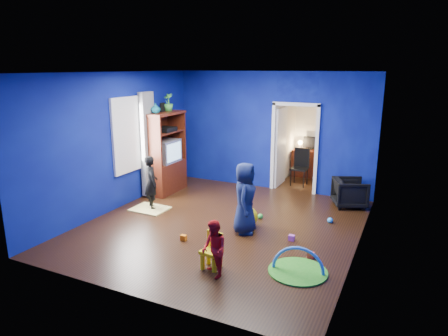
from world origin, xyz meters
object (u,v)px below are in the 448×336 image
at_px(hopper_ball, 247,217).
at_px(play_mat, 298,271).
at_px(armchair, 350,193).
at_px(vase, 156,108).
at_px(tv_armoire, 165,153).
at_px(study_desk, 309,163).
at_px(toddler_red, 214,249).
at_px(kid_chair, 211,253).
at_px(folding_chair, 299,168).
at_px(child_black, 151,183).
at_px(child_navy, 245,198).
at_px(crt_tv, 166,151).

xyz_separation_m(hopper_ball, play_mat, (1.36, -1.28, -0.19)).
bearing_deg(armchair, vase, 81.54).
xyz_separation_m(tv_armoire, study_desk, (2.82, 2.91, -0.60)).
bearing_deg(play_mat, armchair, 86.20).
height_order(toddler_red, kid_chair, toddler_red).
height_order(vase, folding_chair, vase).
distance_m(armchair, child_black, 4.34).
height_order(child_navy, toddler_red, child_navy).
bearing_deg(play_mat, child_navy, 141.64).
distance_m(vase, crt_tv, 1.10).
relative_size(child_black, kid_chair, 2.33).
height_order(child_black, hopper_ball, child_black).
height_order(child_black, kid_chair, child_black).
height_order(hopper_ball, kid_chair, kid_chair).
bearing_deg(armchair, hopper_ball, 119.15).
distance_m(child_black, play_mat, 3.91).
bearing_deg(child_black, toddler_red, -178.33).
bearing_deg(tv_armoire, toddler_red, -46.87).
bearing_deg(child_black, kid_chair, -177.10).
bearing_deg(tv_armoire, hopper_ball, -24.54).
height_order(vase, tv_armoire, vase).
distance_m(child_black, tv_armoire, 1.29).
bearing_deg(crt_tv, child_black, -71.91).
relative_size(child_black, vase, 5.13).
height_order(crt_tv, hopper_ball, crt_tv).
bearing_deg(crt_tv, study_desk, 46.26).
relative_size(toddler_red, vase, 3.78).
height_order(armchair, play_mat, armchair).
relative_size(armchair, kid_chair, 1.37).
height_order(vase, kid_chair, vase).
relative_size(hopper_ball, kid_chair, 0.81).
relative_size(child_navy, toddler_red, 1.55).
distance_m(crt_tv, play_mat, 4.83).
height_order(toddler_red, hopper_ball, toddler_red).
bearing_deg(tv_armoire, play_mat, -31.85).
xyz_separation_m(toddler_red, crt_tv, (-2.91, 3.15, 0.59)).
xyz_separation_m(child_black, crt_tv, (-0.38, 1.16, 0.44)).
bearing_deg(crt_tv, toddler_red, -47.26).
bearing_deg(toddler_red, child_navy, 139.86).
bearing_deg(armchair, tv_armoire, 77.71).
bearing_deg(vase, kid_chair, -43.43).
distance_m(toddler_red, vase, 4.42).
relative_size(hopper_ball, study_desk, 0.46).
xyz_separation_m(armchair, play_mat, (-0.22, -3.35, -0.30)).
height_order(armchair, toddler_red, toddler_red).
bearing_deg(vase, play_mat, -28.67).
height_order(toddler_red, tv_armoire, tv_armoire).
height_order(vase, study_desk, vase).
bearing_deg(hopper_ball, folding_chair, 87.50).
distance_m(vase, hopper_ball, 3.40).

